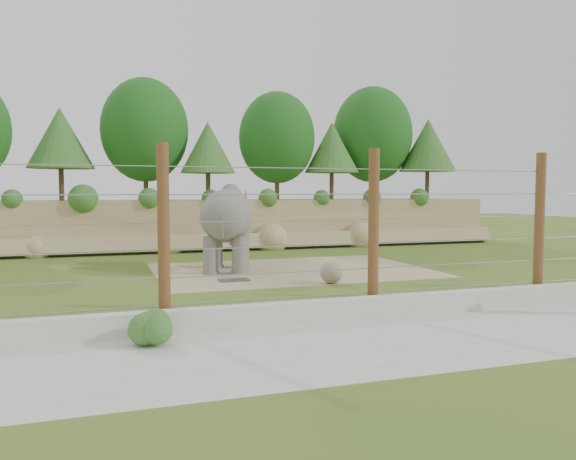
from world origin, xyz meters
name	(u,v)px	position (x,y,z in m)	size (l,w,h in m)	color
ground	(308,284)	(0.00, 0.00, 0.00)	(90.00, 90.00, 0.00)	#43681F
back_embankment	(235,172)	(0.59, 12.68, 3.97)	(30.00, 5.52, 8.77)	#96855D
dirt_patch	(292,270)	(0.50, 3.00, 0.01)	(10.00, 7.00, 0.02)	tan
drain_grate	(234,280)	(-2.13, 1.29, 0.04)	(1.00, 0.60, 0.03)	#262628
elephant	(227,228)	(-1.83, 3.66, 1.59)	(1.68, 3.92, 3.18)	#625E57
stone_ball	(331,272)	(0.69, -0.30, 0.38)	(0.73, 0.73, 0.73)	gray
retaining_wall	(383,307)	(0.00, -5.00, 0.25)	(26.00, 0.35, 0.50)	beige
walkway	(430,338)	(0.00, -7.00, 0.01)	(26.00, 4.00, 0.01)	beige
barrier_fence	(373,231)	(0.00, -4.50, 2.00)	(20.26, 0.26, 4.00)	brown
walkway_shrub	(154,326)	(-5.35, -5.80, 0.38)	(0.74, 0.74, 0.74)	#2E6324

